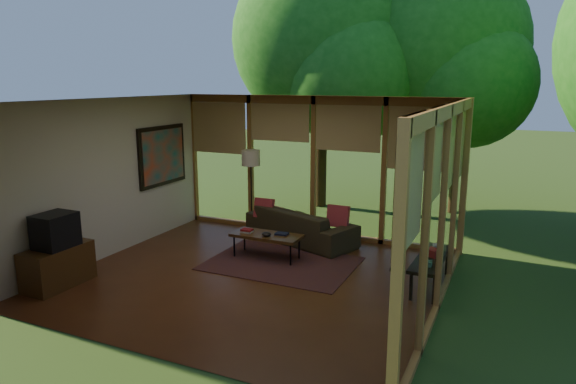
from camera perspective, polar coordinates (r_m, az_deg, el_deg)
The scene contains 25 objects.
floor at distance 8.05m, azimuth -3.95°, elevation -9.47°, with size 5.50×5.50×0.00m, color brown.
ceiling at distance 7.48m, azimuth -4.26°, elevation 10.12°, with size 5.50×5.50×0.00m, color silver.
wall_left at distance 9.26m, azimuth -19.22°, elevation 1.48°, with size 0.04×5.00×2.70m, color silver.
wall_front at distance 5.66m, azimuth -16.34°, elevation -4.98°, with size 5.50×0.04×2.70m, color silver.
window_wall_back at distance 9.87m, azimuth 2.86°, elevation 2.80°, with size 5.50×0.12×2.70m, color #A26C32.
window_wall_right at distance 6.80m, azimuth 16.71°, elevation -2.10°, with size 0.12×5.00×2.70m, color #A26C32.
tree_nw at distance 12.24m, azimuth 3.94°, elevation 16.54°, with size 4.16×4.16×5.97m.
tree_ne at distance 12.28m, azimuth 16.31°, elevation 15.22°, with size 3.86×3.86×5.64m.
rug at distance 8.60m, azimuth -0.75°, elevation -7.93°, with size 2.39×1.70×0.01m, color #873813.
sofa at distance 9.67m, azimuth 1.44°, elevation -3.67°, with size 2.18×0.85×0.64m, color #372F1B.
pillow_left at distance 9.87m, azimuth -2.68°, elevation -1.85°, with size 0.38×0.13×0.38m, color maroon.
pillow_right at distance 9.30m, azimuth 5.58°, elevation -2.74°, with size 0.39×0.13×0.39m, color maroon.
ct_book_lower at distance 8.85m, azimuth -4.59°, elevation -4.41°, with size 0.19×0.14×0.03m, color #AEA59E.
ct_book_upper at distance 8.84m, azimuth -4.60°, elevation -4.22°, with size 0.19×0.14×0.03m, color maroon.
ct_book_side at distance 8.70m, azimuth -0.70°, elevation -4.67°, with size 0.21×0.16×0.03m, color black.
ct_bowl at distance 8.62m, azimuth -2.42°, elevation -4.69°, with size 0.16×0.16×0.07m, color black.
media_cabinet at distance 8.36m, azimuth -24.20°, elevation -7.52°, with size 0.50×1.00×0.60m, color #513216.
television at distance 8.19m, azimuth -24.45°, elevation -3.91°, with size 0.45×0.55×0.50m, color black.
console_book_a at distance 7.47m, azimuth 14.05°, elevation -7.55°, with size 0.20×0.14×0.07m, color #386351.
console_book_b at distance 7.88m, azimuth 14.67°, elevation -6.37°, with size 0.24×0.18×0.11m, color maroon.
console_book_c at distance 8.27m, azimuth 15.16°, elevation -5.70°, with size 0.23×0.16×0.06m, color #AEA59E.
floor_lamp at distance 10.06m, azimuth -4.14°, elevation 3.28°, with size 0.36×0.36×1.65m.
coffee_table at distance 8.75m, azimuth -2.41°, elevation -4.92°, with size 1.20×0.50×0.43m.
side_console at distance 7.87m, azimuth 14.57°, elevation -7.17°, with size 0.60×1.40×0.46m.
wall_painting at distance 10.25m, azimuth -13.77°, elevation 3.94°, with size 0.06×1.35×1.15m.
Camera 1 is at (3.59, -6.55, 2.99)m, focal length 32.00 mm.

